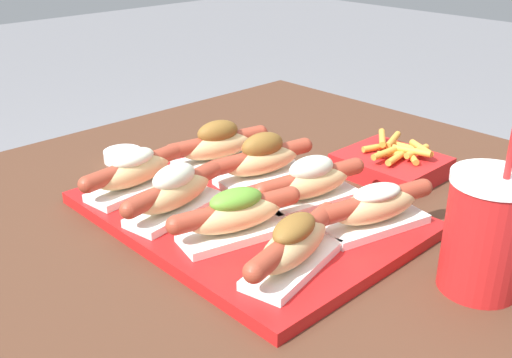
{
  "coord_description": "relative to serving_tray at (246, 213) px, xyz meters",
  "views": [
    {
      "loc": [
        0.59,
        -0.6,
        1.12
      ],
      "look_at": [
        0.01,
        -0.04,
        0.76
      ],
      "focal_mm": 42.0,
      "sensor_mm": 36.0,
      "label": 1
    }
  ],
  "objects": [
    {
      "name": "hot_dog_3",
      "position": [
        0.16,
        -0.07,
        0.04
      ],
      "size": [
        0.09,
        0.19,
        0.07
      ],
      "color": "white",
      "rests_on": "serving_tray"
    },
    {
      "name": "serving_tray",
      "position": [
        0.0,
        0.0,
        0.0
      ],
      "size": [
        0.47,
        0.35,
        0.02
      ],
      "color": "red",
      "rests_on": "patio_table"
    },
    {
      "name": "hot_dog_4",
      "position": [
        -0.16,
        0.08,
        0.04
      ],
      "size": [
        0.09,
        0.2,
        0.08
      ],
      "color": "white",
      "rests_on": "serving_tray"
    },
    {
      "name": "hot_dog_5",
      "position": [
        -0.06,
        0.09,
        0.04
      ],
      "size": [
        0.09,
        0.2,
        0.08
      ],
      "color": "white",
      "rests_on": "serving_tray"
    },
    {
      "name": "fries_basket",
      "position": [
        0.06,
        0.29,
        0.01
      ],
      "size": [
        0.16,
        0.14,
        0.06
      ],
      "color": "red",
      "rests_on": "patio_table"
    },
    {
      "name": "drink_cup",
      "position": [
        0.33,
        0.08,
        0.07
      ],
      "size": [
        0.1,
        0.1,
        0.21
      ],
      "color": "red",
      "rests_on": "patio_table"
    },
    {
      "name": "hot_dog_7",
      "position": [
        0.17,
        0.09,
        0.04
      ],
      "size": [
        0.09,
        0.19,
        0.06
      ],
      "color": "white",
      "rests_on": "serving_tray"
    },
    {
      "name": "hot_dog_1",
      "position": [
        -0.06,
        -0.09,
        0.04
      ],
      "size": [
        0.08,
        0.2,
        0.08
      ],
      "color": "white",
      "rests_on": "serving_tray"
    },
    {
      "name": "hot_dog_6",
      "position": [
        0.06,
        0.08,
        0.04
      ],
      "size": [
        0.09,
        0.2,
        0.08
      ],
      "color": "white",
      "rests_on": "serving_tray"
    },
    {
      "name": "hot_dog_2",
      "position": [
        0.05,
        -0.07,
        0.04
      ],
      "size": [
        0.09,
        0.19,
        0.07
      ],
      "color": "white",
      "rests_on": "serving_tray"
    },
    {
      "name": "sauce_bowl",
      "position": [
        -0.32,
        -0.01,
        0.0
      ],
      "size": [
        0.07,
        0.07,
        0.02
      ],
      "color": "white",
      "rests_on": "patio_table"
    },
    {
      "name": "hot_dog_0",
      "position": [
        -0.16,
        -0.09,
        0.04
      ],
      "size": [
        0.08,
        0.2,
        0.07
      ],
      "color": "white",
      "rests_on": "serving_tray"
    }
  ]
}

